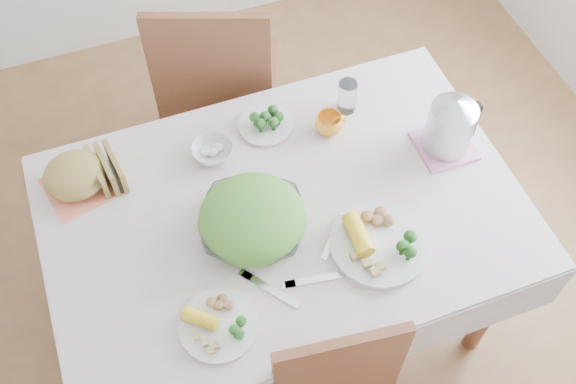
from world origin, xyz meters
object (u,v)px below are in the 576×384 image
object	(u,v)px
dinner_plate_right	(379,245)
yellow_mug	(329,124)
dining_table	(285,267)
dinner_plate_left	(219,326)
chair_far	(221,87)
electric_kettle	(451,124)
salad_bowl	(253,223)

from	to	relation	value
dinner_plate_right	yellow_mug	bearing A→B (deg)	86.39
dining_table	dinner_plate_left	xyz separation A→B (m)	(-0.31, -0.31, 0.40)
chair_far	electric_kettle	bearing A→B (deg)	145.63
dining_table	dinner_plate_left	size ratio (longest dim) A/B	6.17
chair_far	dinner_plate_right	bearing A→B (deg)	120.81
chair_far	dinner_plate_left	world-z (taller)	chair_far
salad_bowl	dinner_plate_right	xyz separation A→B (m)	(0.34, -0.19, -0.03)
salad_bowl	dinner_plate_right	bearing A→B (deg)	-29.34
salad_bowl	yellow_mug	bearing A→B (deg)	37.70
dinner_plate_right	yellow_mug	distance (m)	0.48
dining_table	yellow_mug	xyz separation A→B (m)	(0.25, 0.25, 0.42)
dinner_plate_left	yellow_mug	size ratio (longest dim) A/B	2.42
dining_table	dinner_plate_left	distance (m)	0.59
chair_far	electric_kettle	distance (m)	1.06
chair_far	electric_kettle	world-z (taller)	electric_kettle
dinner_plate_right	electric_kettle	xyz separation A→B (m)	(0.37, 0.27, 0.11)
salad_bowl	dinner_plate_left	bearing A→B (deg)	-125.62
chair_far	dinner_plate_left	distance (m)	1.24
yellow_mug	salad_bowl	bearing A→B (deg)	-142.30
dining_table	salad_bowl	size ratio (longest dim) A/B	4.51
chair_far	salad_bowl	bearing A→B (deg)	101.31
chair_far	salad_bowl	xyz separation A→B (m)	(-0.14, -0.88, 0.34)
dinner_plate_right	yellow_mug	xyz separation A→B (m)	(0.03, 0.47, 0.03)
dinner_plate_left	salad_bowl	bearing A→B (deg)	54.38
salad_bowl	dinner_plate_right	world-z (taller)	salad_bowl
dining_table	chair_far	size ratio (longest dim) A/B	1.35
dinner_plate_left	dinner_plate_right	distance (m)	0.54
salad_bowl	chair_far	bearing A→B (deg)	80.73
dinner_plate_left	yellow_mug	xyz separation A→B (m)	(0.56, 0.56, 0.03)
dining_table	electric_kettle	world-z (taller)	electric_kettle
dinner_plate_right	dinner_plate_left	bearing A→B (deg)	-171.36
salad_bowl	yellow_mug	size ratio (longest dim) A/B	3.31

